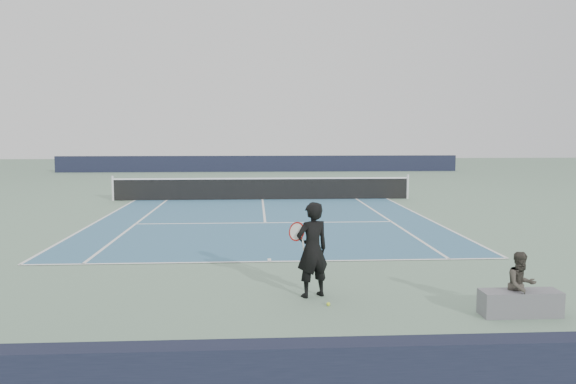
{
  "coord_description": "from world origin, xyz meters",
  "views": [
    {
      "loc": [
        -0.31,
        -24.24,
        2.88
      ],
      "look_at": [
        0.69,
        -7.29,
        1.1
      ],
      "focal_mm": 35.0,
      "sensor_mm": 36.0,
      "label": 1
    }
  ],
  "objects": [
    {
      "name": "windscreen_far",
      "position": [
        0.0,
        17.88,
        0.6
      ],
      "size": [
        30.0,
        0.25,
        1.2
      ],
      "primitive_type": "cube",
      "color": "black",
      "rests_on": "ground"
    },
    {
      "name": "tennis_player",
      "position": [
        0.68,
        -14.59,
        0.85
      ],
      "size": [
        0.84,
        0.68,
        1.69
      ],
      "color": "black",
      "rests_on": "ground"
    },
    {
      "name": "ground",
      "position": [
        0.0,
        0.0,
        0.0
      ],
      "size": [
        80.0,
        80.0,
        0.0
      ],
      "primitive_type": "plane",
      "color": "slate"
    },
    {
      "name": "court_surface",
      "position": [
        0.0,
        0.0,
        0.01
      ],
      "size": [
        10.97,
        23.77,
        0.01
      ],
      "primitive_type": "cube",
      "color": "#396887",
      "rests_on": "ground"
    },
    {
      "name": "tennis_ball",
      "position": [
        0.9,
        -15.15,
        0.03
      ],
      "size": [
        0.06,
        0.06,
        0.06
      ],
      "primitive_type": "sphere",
      "color": "#CEE32E",
      "rests_on": "ground"
    },
    {
      "name": "spectator_bench",
      "position": [
        3.88,
        -15.81,
        0.35
      ],
      "size": [
        1.3,
        0.62,
        1.07
      ],
      "color": "slate",
      "rests_on": "ground"
    },
    {
      "name": "tennis_net",
      "position": [
        0.0,
        0.0,
        0.5
      ],
      "size": [
        12.9,
        0.1,
        1.07
      ],
      "color": "silver",
      "rests_on": "ground"
    }
  ]
}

